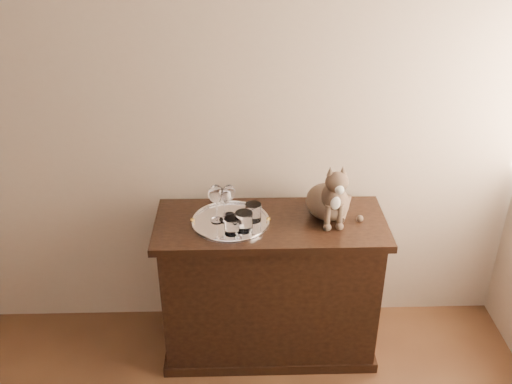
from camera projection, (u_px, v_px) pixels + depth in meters
wall_back at (154, 110)px, 2.96m from camera, size 4.00×0.10×2.70m
sideboard at (270, 287)px, 3.14m from camera, size 1.20×0.50×0.85m
tray at (231, 222)px, 2.93m from camera, size 0.40×0.40×0.01m
wine_glass_b at (229, 200)px, 2.94m from camera, size 0.07×0.07×0.18m
wine_glass_c at (216, 203)px, 2.88m from camera, size 0.08×0.08×0.21m
wine_glass_d at (224, 205)px, 2.89m from camera, size 0.07×0.07×0.18m
tumbler_a at (244, 221)px, 2.83m from camera, size 0.09×0.09×0.10m
tumbler_b at (232, 226)px, 2.81m from camera, size 0.08×0.08×0.08m
tumbler_c at (253, 212)px, 2.91m from camera, size 0.08×0.08×0.09m
cat at (329, 187)px, 2.90m from camera, size 0.38×0.36×0.34m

